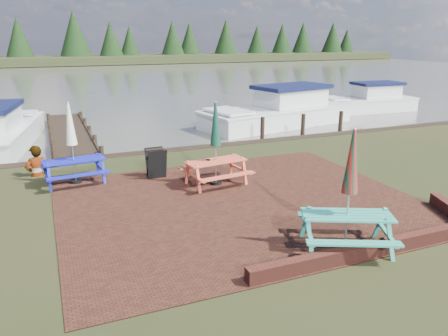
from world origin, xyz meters
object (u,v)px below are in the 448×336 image
(chalkboard, at_px, (156,163))
(person, at_px, (34,146))
(picnic_table_red, at_px, (216,157))
(jetty, at_px, (70,132))
(boat_far, at_px, (368,102))
(boat_near, at_px, (280,113))
(picnic_table_teal, at_px, (348,209))
(picnic_table_blue, at_px, (73,156))

(chalkboard, relative_size, person, 0.49)
(picnic_table_red, xyz_separation_m, jetty, (-3.47, 8.66, -0.73))
(jetty, relative_size, boat_far, 1.48)
(picnic_table_red, height_order, boat_far, picnic_table_red)
(picnic_table_red, relative_size, boat_near, 0.29)
(chalkboard, bearing_deg, picnic_table_teal, -70.11)
(picnic_table_teal, bearing_deg, chalkboard, 137.08)
(picnic_table_teal, relative_size, boat_near, 0.29)
(chalkboard, bearing_deg, picnic_table_red, -42.68)
(boat_far, xyz_separation_m, person, (-18.40, -6.74, 0.58))
(boat_near, height_order, boat_far, boat_near)
(chalkboard, height_order, jetty, chalkboard)
(picnic_table_red, xyz_separation_m, boat_far, (13.58, 9.64, -0.48))
(picnic_table_teal, distance_m, person, 9.58)
(picnic_table_teal, xyz_separation_m, chalkboard, (-2.42, 5.97, -0.39))
(picnic_table_red, relative_size, person, 1.27)
(jetty, bearing_deg, person, -103.21)
(chalkboard, relative_size, jetty, 0.10)
(jetty, relative_size, person, 4.80)
(picnic_table_teal, bearing_deg, picnic_table_blue, 151.49)
(boat_far, relative_size, person, 3.25)
(picnic_table_blue, bearing_deg, boat_far, 19.07)
(picnic_table_red, xyz_separation_m, chalkboard, (-1.45, 1.24, -0.37))
(picnic_table_blue, height_order, jetty, picnic_table_blue)
(boat_far, bearing_deg, person, 112.95)
(boat_near, height_order, person, person)
(picnic_table_teal, height_order, person, picnic_table_teal)
(picnic_table_teal, xyz_separation_m, picnic_table_red, (-0.97, 4.73, -0.02))
(picnic_table_teal, xyz_separation_m, picnic_table_blue, (-4.74, 6.41, -0.03))
(person, bearing_deg, picnic_table_red, 129.81)
(person, bearing_deg, picnic_table_blue, 111.65)
(picnic_table_blue, bearing_deg, person, 125.26)
(picnic_table_teal, xyz_separation_m, person, (-5.79, 7.63, 0.08))
(picnic_table_red, xyz_separation_m, picnic_table_blue, (-3.77, 1.68, -0.01))
(boat_near, xyz_separation_m, person, (-11.39, -5.01, 0.50))
(picnic_table_red, bearing_deg, picnic_table_teal, -85.81)
(picnic_table_blue, relative_size, chalkboard, 2.59)
(picnic_table_teal, bearing_deg, boat_far, 73.73)
(boat_far, bearing_deg, picnic_table_red, 128.20)
(person, bearing_deg, chalkboard, 134.63)
(chalkboard, height_order, person, person)
(picnic_table_teal, height_order, boat_far, picnic_table_teal)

